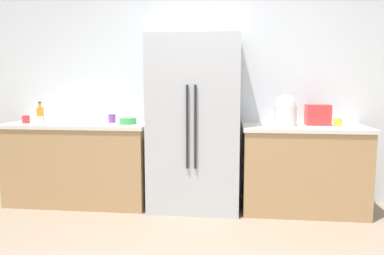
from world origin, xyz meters
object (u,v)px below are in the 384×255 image
(toaster, at_px, (318,115))
(refrigerator, at_px, (195,123))
(rice_cooker, at_px, (285,111))
(cup_a, at_px, (112,118))
(bottle_a, at_px, (40,114))
(cup_b, at_px, (26,119))
(cup_c, at_px, (39,121))
(cup_d, at_px, (338,122))
(bowl_a, at_px, (128,121))

(toaster, bearing_deg, refrigerator, -175.83)
(rice_cooker, distance_m, cup_a, 1.89)
(rice_cooker, distance_m, bottle_a, 2.75)
(refrigerator, height_order, cup_b, refrigerator)
(refrigerator, bearing_deg, cup_c, -174.17)
(cup_d, bearing_deg, bottle_a, 178.61)
(cup_a, distance_m, bowl_a, 0.24)
(rice_cooker, xyz_separation_m, cup_c, (-2.62, -0.21, -0.11))
(refrigerator, bearing_deg, bowl_a, -177.50)
(rice_cooker, distance_m, bowl_a, 1.68)
(cup_a, height_order, cup_c, cup_a)
(bottle_a, relative_size, cup_d, 2.76)
(toaster, bearing_deg, cup_a, -179.60)
(cup_a, bearing_deg, cup_c, -161.11)
(cup_b, height_order, cup_d, cup_b)
(refrigerator, xyz_separation_m, cup_a, (-0.94, 0.08, 0.04))
(cup_b, xyz_separation_m, cup_c, (0.20, -0.10, -0.00))
(cup_a, distance_m, cup_b, 0.94)
(refrigerator, bearing_deg, cup_d, 0.69)
(cup_d, bearing_deg, rice_cooker, 178.10)
(cup_b, xyz_separation_m, cup_d, (3.35, 0.09, -0.00))
(cup_b, bearing_deg, rice_cooker, 2.24)
(rice_cooker, bearing_deg, refrigerator, -177.87)
(bottle_a, relative_size, bowl_a, 1.24)
(bottle_a, height_order, cup_d, bottle_a)
(rice_cooker, bearing_deg, cup_b, -177.76)
(bottle_a, relative_size, cup_b, 2.68)
(cup_c, bearing_deg, refrigerator, 5.83)
(cup_a, relative_size, cup_d, 1.15)
(rice_cooker, height_order, cup_b, rice_cooker)
(cup_b, relative_size, cup_c, 0.93)
(toaster, distance_m, cup_b, 3.17)
(cup_a, bearing_deg, cup_b, -170.64)
(cup_b, xyz_separation_m, bowl_a, (1.15, 0.04, -0.01))
(toaster, height_order, rice_cooker, rice_cooker)
(toaster, height_order, cup_a, toaster)
(toaster, relative_size, bottle_a, 1.08)
(toaster, distance_m, cup_a, 2.23)
(rice_cooker, relative_size, cup_c, 3.48)
(rice_cooker, relative_size, bowl_a, 1.73)
(toaster, bearing_deg, cup_d, -22.32)
(cup_d, xyz_separation_m, bowl_a, (-2.20, -0.05, -0.01))
(refrigerator, distance_m, cup_a, 0.95)
(bottle_a, height_order, cup_c, bottle_a)
(cup_a, bearing_deg, bowl_a, -27.00)
(bottle_a, distance_m, bowl_a, 1.08)
(refrigerator, bearing_deg, rice_cooker, 2.13)
(bottle_a, height_order, cup_b, bottle_a)
(bottle_a, relative_size, cup_a, 2.40)
(cup_a, xyz_separation_m, bowl_a, (0.22, -0.11, -0.01))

